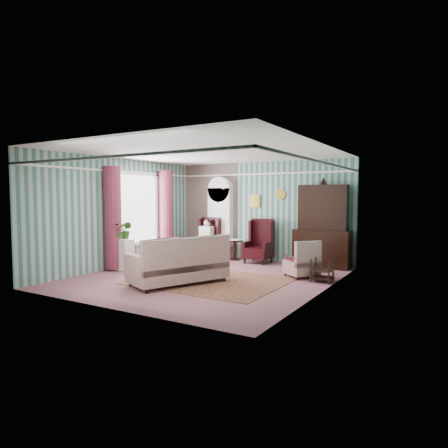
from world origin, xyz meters
The scene contains 17 objects.
floor centered at (0.00, 0.00, 0.00)m, with size 6.00×6.00×0.00m, color #945661.
room_shell centered at (-0.62, 0.18, 2.01)m, with size 5.53×6.02×2.91m.
bookcase centered at (-1.35, 2.84, 1.12)m, with size 0.80×0.28×2.24m, color silver.
dresser_hutch centered at (1.90, 2.72, 1.18)m, with size 1.50×0.56×2.36m, color black.
wingback_left centered at (-1.60, 2.45, 0.62)m, with size 0.76×0.80×1.25m, color black.
wingback_right centered at (0.15, 2.45, 0.62)m, with size 0.76×0.80×1.25m, color black.
seated_woman centered at (-1.60, 2.45, 0.59)m, with size 0.44×0.40×1.18m, color white, non-canonical shape.
round_side_table centered at (-0.70, 2.60, 0.30)m, with size 0.50×0.50×0.60m, color black.
nest_table centered at (2.47, 0.90, 0.27)m, with size 0.45×0.38×0.54m, color black.
plant_stand centered at (-2.40, -0.30, 0.40)m, with size 0.55×0.35×0.80m, color silver.
rug centered at (0.30, -0.30, 0.01)m, with size 3.20×2.60×0.01m, color #4A1918.
sofa centered at (-0.15, -0.87, 0.54)m, with size 2.12×0.93×1.07m, color beige.
floral_armchair centered at (1.90, 1.17, 0.45)m, with size 0.73×0.74×0.90m, color beige.
coffee_table centered at (-1.41, 0.26, 0.20)m, with size 0.83×0.53×0.41m, color black.
potted_plant_a centered at (-2.40, -0.44, 1.01)m, with size 0.38×0.33×0.42m, color #22591B.
potted_plant_b centered at (-2.34, -0.17, 1.02)m, with size 0.24×0.20×0.44m, color #19511B.
potted_plant_c centered at (-2.45, -0.21, 1.00)m, with size 0.23×0.23×0.41m, color #1A4D18.
Camera 1 is at (5.07, -7.70, 1.90)m, focal length 32.00 mm.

